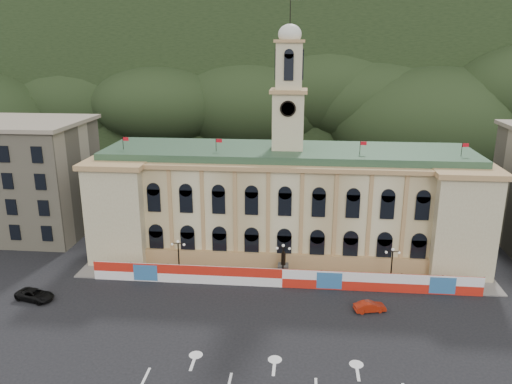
# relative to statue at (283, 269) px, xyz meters

# --- Properties ---
(ground) EXTENTS (260.00, 260.00, 0.00)m
(ground) POSITION_rel_statue_xyz_m (0.00, -18.00, -1.19)
(ground) COLOR black
(ground) RESTS_ON ground
(hill_ridge) EXTENTS (230.00, 80.00, 64.00)m
(hill_ridge) POSITION_rel_statue_xyz_m (0.03, 103.99, 18.30)
(hill_ridge) COLOR black
(hill_ridge) RESTS_ON ground
(city_hall) EXTENTS (56.20, 17.60, 37.10)m
(city_hall) POSITION_rel_statue_xyz_m (0.00, 9.63, 6.66)
(city_hall) COLOR beige
(city_hall) RESTS_ON ground
(side_building_left) EXTENTS (21.00, 17.00, 18.60)m
(side_building_left) POSITION_rel_statue_xyz_m (-43.00, 12.93, 8.14)
(side_building_left) COLOR tan
(side_building_left) RESTS_ON ground
(hoarding_fence) EXTENTS (50.00, 0.44, 2.50)m
(hoarding_fence) POSITION_rel_statue_xyz_m (0.06, -2.93, 0.06)
(hoarding_fence) COLOR red
(hoarding_fence) RESTS_ON ground
(pavement) EXTENTS (56.00, 5.50, 0.16)m
(pavement) POSITION_rel_statue_xyz_m (0.00, -0.25, -1.11)
(pavement) COLOR slate
(pavement) RESTS_ON ground
(statue) EXTENTS (1.40, 1.40, 3.72)m
(statue) POSITION_rel_statue_xyz_m (0.00, 0.00, 0.00)
(statue) COLOR #595651
(statue) RESTS_ON ground
(lamp_left) EXTENTS (1.96, 0.44, 5.15)m
(lamp_left) POSITION_rel_statue_xyz_m (-14.00, -1.00, 1.89)
(lamp_left) COLOR black
(lamp_left) RESTS_ON ground
(lamp_center) EXTENTS (1.96, 0.44, 5.15)m
(lamp_center) POSITION_rel_statue_xyz_m (0.00, -1.00, 1.89)
(lamp_center) COLOR black
(lamp_center) RESTS_ON ground
(lamp_right) EXTENTS (1.96, 0.44, 5.15)m
(lamp_right) POSITION_rel_statue_xyz_m (14.00, -1.00, 1.89)
(lamp_right) COLOR black
(lamp_right) RESTS_ON ground
(red_sedan) EXTENTS (3.10, 4.36, 1.23)m
(red_sedan) POSITION_rel_statue_xyz_m (10.52, -8.12, -0.57)
(red_sedan) COLOR #A11F0B
(red_sedan) RESTS_ON ground
(black_suv) EXTENTS (4.51, 5.87, 1.34)m
(black_suv) POSITION_rel_statue_xyz_m (-30.00, -9.26, -0.52)
(black_suv) COLOR black
(black_suv) RESTS_ON ground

